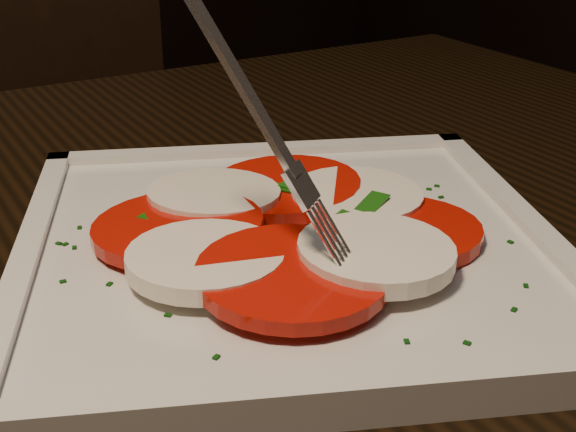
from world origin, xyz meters
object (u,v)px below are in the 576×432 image
object	(u,v)px
fork	(231,103)
plate	(288,250)
table	(106,383)
chair	(37,187)

from	to	relation	value
fork	plate	bearing A→B (deg)	-14.72
table	fork	world-z (taller)	fork
table	chair	size ratio (longest dim) A/B	1.30
table	plate	distance (m)	0.16
plate	fork	bearing A→B (deg)	-156.37
table	fork	size ratio (longest dim) A/B	7.87
plate	chair	bearing A→B (deg)	88.85
chair	plate	world-z (taller)	chair
fork	table	bearing A→B (deg)	81.45
table	chair	distance (m)	0.68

